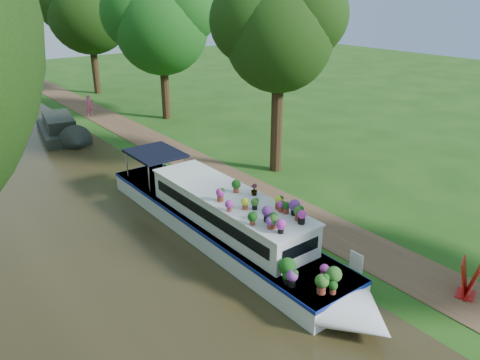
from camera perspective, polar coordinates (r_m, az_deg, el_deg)
The scene contains 11 objects.
ground at distance 18.69m, azimuth 1.71°, elevation -3.91°, with size 100.00×100.00×0.00m, color #1C4711.
canal_water at distance 16.03m, azimuth -15.39°, elevation -9.52°, with size 10.00×100.00×0.02m, color #2C2613.
towpath at distance 19.39m, azimuth 4.46°, elevation -2.91°, with size 2.20×100.00×0.03m, color brown.
plant_boat at distance 16.10m, azimuth -1.37°, elevation -5.06°, with size 2.29×13.52×2.25m.
tree_near_overhang at distance 21.63m, azimuth 4.69°, elevation 17.85°, with size 5.52×5.28×8.99m.
tree_near_mid at distance 31.91m, azimuth -9.71°, elevation 18.72°, with size 6.90×6.60×9.40m.
tree_near_far at distance 41.71m, azimuth -18.11°, elevation 19.60°, with size 7.59×7.26×10.30m.
second_boat at distance 30.09m, azimuth -21.16°, elevation 5.89°, with size 2.94×6.96×1.30m.
sandwich_board at distance 15.14m, azimuth 26.12°, elevation -10.98°, with size 0.73×0.75×1.07m.
pedestrian_pink at distance 34.39m, azimuth -17.89°, elevation 8.64°, with size 0.54×0.35×1.48m, color #D45773.
verge_plant at distance 19.07m, azimuth 0.63°, elevation -2.60°, with size 0.40×0.35×0.45m, color #386F21.
Camera 1 is at (-10.67, -12.94, 8.23)m, focal length 35.00 mm.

